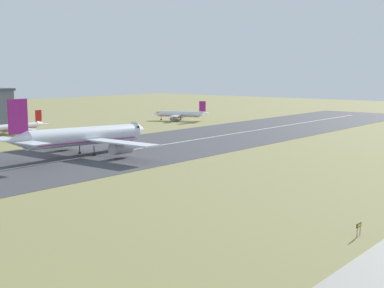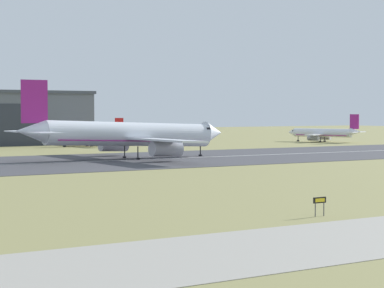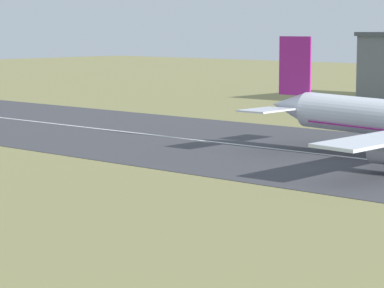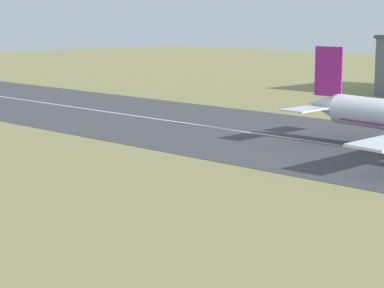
{
  "view_description": "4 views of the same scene",
  "coord_description": "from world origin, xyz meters",
  "px_view_note": "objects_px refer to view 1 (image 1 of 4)",
  "views": [
    {
      "loc": [
        -78.47,
        14.1,
        22.76
      ],
      "look_at": [
        17.17,
        92.12,
        5.9
      ],
      "focal_mm": 50.0,
      "sensor_mm": 36.0,
      "label": 1
    },
    {
      "loc": [
        -55.26,
        -12.44,
        9.95
      ],
      "look_at": [
        10.25,
        94.89,
        4.52
      ],
      "focal_mm": 70.0,
      "sensor_mm": 36.0,
      "label": 2
    },
    {
      "loc": [
        71.59,
        21.6,
        17.63
      ],
      "look_at": [
        8.32,
        90.48,
        5.45
      ],
      "focal_mm": 85.0,
      "sensor_mm": 36.0,
      "label": 3
    },
    {
      "loc": [
        68.37,
        21.6,
        21.23
      ],
      "look_at": [
        13.43,
        75.99,
        7.98
      ],
      "focal_mm": 70.0,
      "sensor_mm": 36.0,
      "label": 4
    }
  ],
  "objects_px": {
    "airplane_parked_centre": "(180,114)",
    "runway_sign": "(359,226)",
    "airplane_parked_west": "(17,127)",
    "airplane_landing": "(85,137)"
  },
  "relations": [
    {
      "from": "airplane_parked_west",
      "to": "runway_sign",
      "type": "bearing_deg",
      "value": -105.35
    },
    {
      "from": "airplane_landing",
      "to": "runway_sign",
      "type": "xyz_separation_m",
      "value": [
        -22.9,
        -86.4,
        -3.7
      ]
    },
    {
      "from": "airplane_parked_centre",
      "to": "runway_sign",
      "type": "relative_size",
      "value": 14.14
    },
    {
      "from": "airplane_parked_west",
      "to": "airplane_landing",
      "type": "bearing_deg",
      "value": -106.08
    },
    {
      "from": "airplane_landing",
      "to": "airplane_parked_west",
      "type": "relative_size",
      "value": 2.09
    },
    {
      "from": "airplane_parked_west",
      "to": "airplane_parked_centre",
      "type": "height_order",
      "value": "airplane_parked_centre"
    },
    {
      "from": "runway_sign",
      "to": "airplane_parked_west",
      "type": "bearing_deg",
      "value": 74.65
    },
    {
      "from": "airplane_parked_centre",
      "to": "runway_sign",
      "type": "bearing_deg",
      "value": -131.46
    },
    {
      "from": "airplane_landing",
      "to": "airplane_parked_centre",
      "type": "bearing_deg",
      "value": 26.3
    },
    {
      "from": "airplane_parked_west",
      "to": "airplane_parked_centre",
      "type": "bearing_deg",
      "value": -8.54
    }
  ]
}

